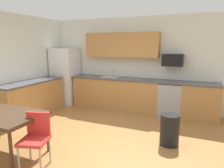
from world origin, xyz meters
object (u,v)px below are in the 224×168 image
at_px(refrigerator, 66,76).
at_px(microwave, 173,60).
at_px(trash_bin, 170,130).
at_px(oven_range, 170,99).
at_px(dining_table, 1,117).
at_px(chair_near_table, 36,136).

bearing_deg(refrigerator, microwave, 3.07).
distance_m(microwave, trash_bin, 2.26).
bearing_deg(oven_range, refrigerator, -178.63).
bearing_deg(dining_table, refrigerator, 106.80).
distance_m(oven_range, chair_near_table, 3.71).
relative_size(microwave, trash_bin, 0.90).
bearing_deg(dining_table, chair_near_table, -3.06).
xyz_separation_m(refrigerator, trash_bin, (3.59, -1.72, -0.59)).
height_order(refrigerator, oven_range, refrigerator).
bearing_deg(refrigerator, trash_bin, -25.54).
relative_size(refrigerator, chair_near_table, 2.10).
height_order(oven_range, dining_table, oven_range).
xyz_separation_m(oven_range, trash_bin, (0.24, -1.80, -0.16)).
bearing_deg(chair_near_table, refrigerator, 118.33).
xyz_separation_m(refrigerator, chair_near_table, (1.76, -3.27, -0.39)).
bearing_deg(chair_near_table, dining_table, 176.94).
bearing_deg(dining_table, microwave, 55.02).
distance_m(refrigerator, oven_range, 3.38).
relative_size(dining_table, chair_near_table, 1.65).
xyz_separation_m(refrigerator, oven_range, (3.36, 0.08, -0.44)).
bearing_deg(trash_bin, microwave, 97.14).
distance_m(refrigerator, trash_bin, 4.03).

